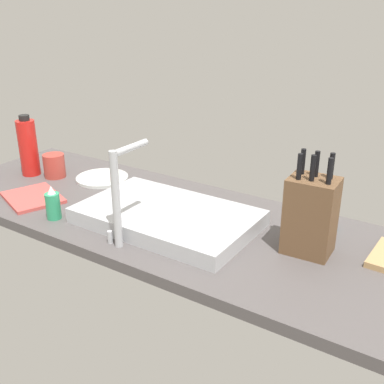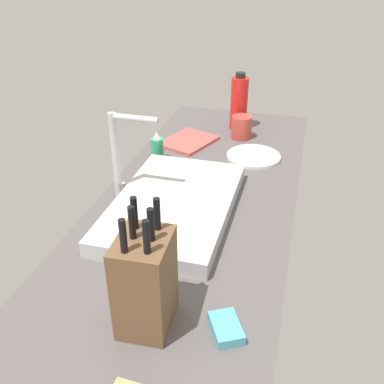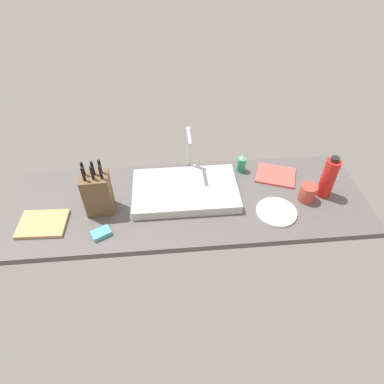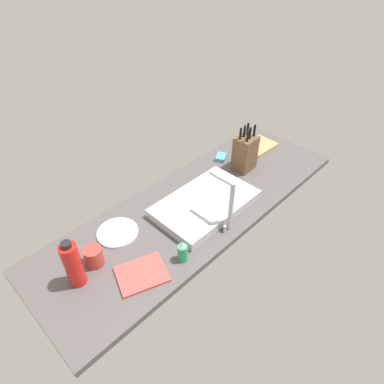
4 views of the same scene
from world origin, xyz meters
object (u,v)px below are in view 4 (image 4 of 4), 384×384
Objects in this scene: faucet at (228,201)px; dish_towel at (142,274)px; dish_sponge at (221,157)px; dinner_plate at (118,232)px; coffee_mug at (94,256)px; cutting_board at (258,146)px; soap_bottle at (183,252)px; sink_basin at (205,204)px; water_bottle at (73,264)px; knife_block at (245,153)px.

dish_towel is at bearing -8.69° from faucet.
dish_sponge is at bearing -136.95° from faucet.
dish_towel is (7.51, 28.74, 0.00)cm from dinner_plate.
coffee_mug is at bearing -24.84° from faucet.
cutting_board is 1.11× the size of dinner_plate.
soap_bottle is 0.56× the size of dinner_plate.
dish_sponge is at bearing -149.59° from sink_basin.
water_bottle is 29.82cm from dish_towel.
sink_basin is at bearing 158.36° from dinner_plate.
sink_basin reaches higher than dish_sponge.
water_bottle is 1.14× the size of dish_towel.
coffee_mug reaches higher than dish_towel.
dish_sponge is (29.79, -9.07, 0.30)cm from cutting_board.
faucet is 53.31cm from dish_towel.
soap_bottle is 20.87cm from dish_towel.
water_bottle is at bearing 8.90° from dish_sponge.
soap_bottle is 40.72cm from coffee_mug.
faucet is at bearing 79.08° from sink_basin.
cutting_board is at bearing -168.08° from dish_towel.
soap_bottle is at bearing 108.24° from dinner_plate.
water_bottle is at bearing -30.49° from soap_bottle.
dish_towel is (53.44, 10.52, -1.95)cm from sink_basin.
soap_bottle is 0.53× the size of dish_towel.
cutting_board is (-28.11, -8.37, -10.79)cm from knife_block.
dinner_plate is 20.61cm from coffee_mug.
knife_block is (-44.56, -7.72, 9.14)cm from sink_basin.
soap_bottle is at bearing 149.51° from water_bottle.
water_bottle reaches higher than dinner_plate.
water_bottle is (71.55, -24.86, -5.80)cm from faucet.
knife_block is 91.76cm from dinner_plate.
water_bottle is 1.20× the size of dinner_plate.
water_bottle is (147.72, 9.39, 10.91)cm from cutting_board.
dinner_plate is (118.60, -2.13, -0.30)cm from cutting_board.
dish_sponge is at bearing -171.96° from coffee_mug.
knife_block is at bearing 173.38° from dinner_plate.
coffee_mug is at bearing -8.85° from sink_basin.
faucet is 85.17cm from cutting_board.
sink_basin reaches higher than cutting_board.
dish_sponge is at bearing -171.10° from water_bottle.
dish_towel is 23.64cm from coffee_mug.
dish_towel is (-21.61, 17.22, -11.21)cm from water_bottle.
dish_towel is at bearing -19.54° from soap_bottle.
water_bottle is at bearing 17.24° from coffee_mug.
faucet is 1.41× the size of dinner_plate.
cutting_board is (-72.67, -16.09, -1.65)cm from sink_basin.
knife_block reaches higher than dinner_plate.
faucet reaches higher than coffee_mug.
cutting_board is 2.41× the size of coffee_mug.
dinner_plate is at bearing -21.64° from sink_basin.
water_bottle is at bearing -19.16° from faucet.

